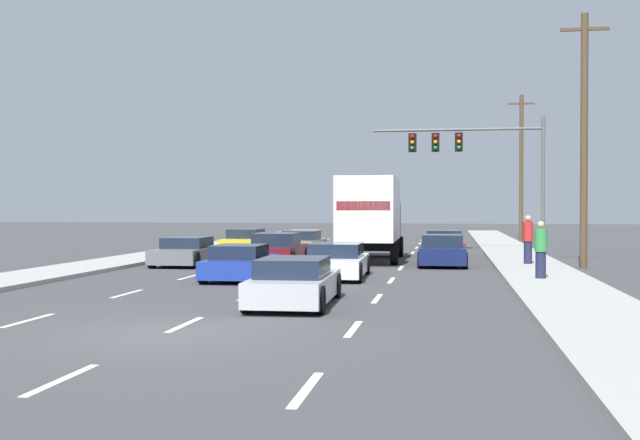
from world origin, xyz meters
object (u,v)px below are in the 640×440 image
object	(u,v)px
car_tan	(302,244)
pedestrian_mid_block	(528,239)
traffic_signal_mast	(464,151)
car_gray	(188,252)
box_truck	(371,214)
car_white	(336,261)
car_maroon	(278,250)
car_red	(443,244)
utility_pole_mid	(584,138)
utility_pole_far	(521,166)
car_navy	(442,251)
car_yellow	(247,242)
pedestrian_near_corner	(541,250)
car_silver	(295,283)
car_blue	(241,263)

from	to	relation	value
car_tan	pedestrian_mid_block	size ratio (longest dim) A/B	2.36
traffic_signal_mast	pedestrian_mid_block	size ratio (longest dim) A/B	4.66
car_gray	traffic_signal_mast	xyz separation A→B (m)	(11.23, 10.67, 4.74)
box_truck	car_white	distance (m)	8.31
box_truck	traffic_signal_mast	size ratio (longest dim) A/B	0.89
car_maroon	car_white	bearing A→B (deg)	-59.76
traffic_signal_mast	car_gray	bearing A→B (deg)	-136.47
car_tan	traffic_signal_mast	xyz separation A→B (m)	(7.85, 3.70, 4.72)
car_red	utility_pole_mid	bearing A→B (deg)	-50.86
box_truck	pedestrian_mid_block	xyz separation A→B (m)	(6.39, -2.48, -0.96)
utility_pole_mid	car_maroon	bearing A→B (deg)	179.69
box_truck	utility_pole_far	distance (m)	23.47
box_truck	car_navy	xyz separation A→B (m)	(3.08, -2.17, -1.48)
car_tan	pedestrian_mid_block	xyz separation A→B (m)	(10.13, -6.00, 0.54)
car_yellow	utility_pole_far	distance (m)	23.41
pedestrian_near_corner	pedestrian_mid_block	bearing A→B (deg)	87.92
car_white	pedestrian_near_corner	xyz separation A→B (m)	(6.50, -0.55, 0.48)
utility_pole_mid	pedestrian_near_corner	distance (m)	7.58
car_red	car_navy	size ratio (longest dim) A/B	1.05
box_truck	utility_pole_mid	world-z (taller)	utility_pole_mid
car_silver	car_white	bearing A→B (deg)	90.24
traffic_signal_mast	car_navy	bearing A→B (deg)	-96.25
box_truck	pedestrian_near_corner	world-z (taller)	box_truck
car_gray	box_truck	bearing A→B (deg)	25.81
car_yellow	car_blue	world-z (taller)	car_yellow
car_red	utility_pole_far	bearing A→B (deg)	73.75
box_truck	utility_pole_far	xyz separation A→B (m)	(8.29, 21.73, 3.15)
car_blue	box_truck	xyz separation A→B (m)	(3.33, 9.12, 1.53)
car_yellow	box_truck	size ratio (longest dim) A/B	0.59
car_maroon	car_white	world-z (taller)	car_maroon
car_tan	car_maroon	xyz separation A→B (m)	(0.16, -6.14, 0.04)
car_gray	car_tan	xyz separation A→B (m)	(3.38, 6.97, 0.03)
car_white	traffic_signal_mast	distance (m)	16.70
car_maroon	pedestrian_near_corner	size ratio (longest dim) A/B	2.49
box_truck	car_white	xyz separation A→B (m)	(-0.34, -8.17, -1.50)
box_truck	pedestrian_near_corner	bearing A→B (deg)	-54.75
car_yellow	pedestrian_near_corner	xyz separation A→B (m)	(12.89, -13.10, 0.46)
car_silver	pedestrian_near_corner	xyz separation A→B (m)	(6.47, 6.64, 0.49)
car_yellow	car_navy	world-z (taller)	car_navy
traffic_signal_mast	pedestrian_near_corner	xyz separation A→B (m)	(2.05, -15.94, -4.24)
pedestrian_mid_block	car_maroon	bearing A→B (deg)	-179.23
car_maroon	car_red	world-z (taller)	car_maroon
car_yellow	car_navy	bearing A→B (deg)	-33.73
car_yellow	car_gray	bearing A→B (deg)	-92.88
car_tan	car_maroon	bearing A→B (deg)	-88.46
car_red	utility_pole_mid	xyz separation A→B (m)	(5.34, -6.57, 4.44)
car_white	traffic_signal_mast	size ratio (longest dim) A/B	0.50
traffic_signal_mast	pedestrian_near_corner	bearing A→B (deg)	-82.66
utility_pole_mid	pedestrian_near_corner	world-z (taller)	utility_pole_mid
car_maroon	car_blue	distance (m)	6.51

